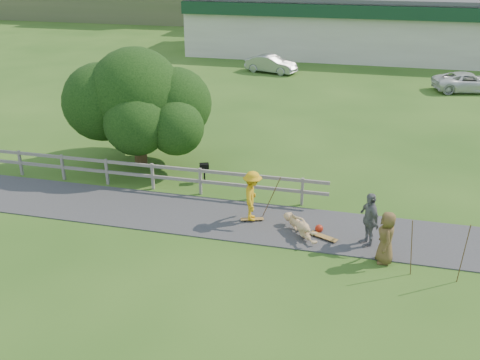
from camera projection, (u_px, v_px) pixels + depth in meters
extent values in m
plane|color=#285017|center=(228.00, 241.00, 17.72)|extent=(260.00, 260.00, 0.00)
cube|color=#373639|center=(239.00, 220.00, 19.04)|extent=(34.00, 3.00, 0.04)
cube|color=slate|center=(20.00, 163.00, 22.63)|extent=(0.10, 0.10, 1.10)
cube|color=slate|center=(63.00, 167.00, 22.19)|extent=(0.10, 0.10, 1.10)
cube|color=slate|center=(107.00, 172.00, 21.75)|extent=(0.10, 0.10, 1.10)
cube|color=slate|center=(153.00, 176.00, 21.31)|extent=(0.10, 0.10, 1.10)
cube|color=slate|center=(200.00, 181.00, 20.87)|extent=(0.10, 0.10, 1.10)
cube|color=slate|center=(250.00, 186.00, 20.43)|extent=(0.10, 0.10, 1.10)
cube|color=slate|center=(302.00, 192.00, 19.99)|extent=(0.10, 0.10, 1.10)
cube|color=slate|center=(140.00, 165.00, 21.24)|extent=(15.00, 0.08, 0.12)
cube|color=slate|center=(141.00, 175.00, 21.42)|extent=(15.00, 0.08, 0.12)
cube|color=beige|center=(375.00, 27.00, 46.96)|extent=(32.00, 10.00, 4.80)
cube|color=#143921|center=(376.00, 12.00, 41.62)|extent=(32.00, 0.60, 1.00)
imported|color=gold|center=(252.00, 198.00, 18.64)|extent=(0.85, 1.26, 1.81)
imported|color=#DAAF78|center=(300.00, 226.00, 17.98)|extent=(1.71, 1.45, 0.66)
imported|color=slate|center=(369.00, 219.00, 17.15)|extent=(0.92, 1.18, 1.86)
imported|color=brown|center=(386.00, 238.00, 16.25)|extent=(0.64, 0.89, 1.70)
imported|color=#939699|center=(271.00, 64.00, 40.91)|extent=(4.19, 2.36, 1.31)
imported|color=white|center=(468.00, 82.00, 35.59)|extent=(4.94, 3.13, 1.27)
sphere|color=#AA2511|center=(319.00, 229.00, 18.24)|extent=(0.28, 0.28, 0.28)
cylinder|color=brown|center=(271.00, 196.00, 18.88)|extent=(0.03, 0.03, 1.76)
cylinder|color=brown|center=(411.00, 248.00, 15.61)|extent=(0.03, 0.03, 1.80)
cylinder|color=brown|center=(464.00, 254.00, 15.20)|extent=(0.03, 0.03, 1.90)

